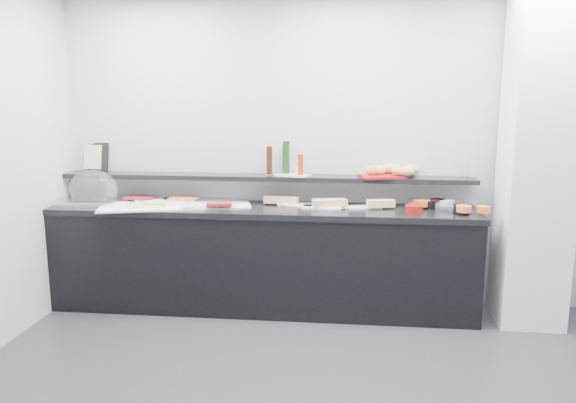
# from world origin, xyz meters

# --- Properties ---
(back_wall) EXTENTS (5.00, 0.02, 2.70)m
(back_wall) POSITION_xyz_m (0.00, 2.00, 1.35)
(back_wall) COLOR #B0B3B8
(back_wall) RESTS_ON ground
(column) EXTENTS (0.50, 0.50, 2.70)m
(column) POSITION_xyz_m (1.50, 1.65, 1.35)
(column) COLOR white
(column) RESTS_ON ground
(buffet_cabinet) EXTENTS (3.60, 0.60, 0.85)m
(buffet_cabinet) POSITION_xyz_m (-0.70, 1.70, 0.42)
(buffet_cabinet) COLOR black
(buffet_cabinet) RESTS_ON ground
(counter_top) EXTENTS (3.62, 0.62, 0.05)m
(counter_top) POSITION_xyz_m (-0.70, 1.70, 0.88)
(counter_top) COLOR black
(counter_top) RESTS_ON buffet_cabinet
(wall_shelf) EXTENTS (3.60, 0.25, 0.04)m
(wall_shelf) POSITION_xyz_m (-0.70, 1.88, 1.13)
(wall_shelf) COLOR black
(wall_shelf) RESTS_ON back_wall
(cloche_base) EXTENTS (0.52, 0.36, 0.04)m
(cloche_base) POSITION_xyz_m (-2.22, 1.68, 0.92)
(cloche_base) COLOR silver
(cloche_base) RESTS_ON counter_top
(cloche_dome) EXTENTS (0.50, 0.37, 0.34)m
(cloche_dome) POSITION_xyz_m (-2.20, 1.71, 1.03)
(cloche_dome) COLOR white
(cloche_dome) RESTS_ON cloche_base
(linen_runner) EXTENTS (1.37, 0.91, 0.01)m
(linen_runner) POSITION_xyz_m (-1.46, 1.73, 0.91)
(linen_runner) COLOR silver
(linen_runner) RESTS_ON counter_top
(platter_meat_a) EXTENTS (0.32, 0.26, 0.01)m
(platter_meat_a) POSITION_xyz_m (-1.72, 1.84, 0.92)
(platter_meat_a) COLOR white
(platter_meat_a) RESTS_ON linen_runner
(food_meat_a) EXTENTS (0.27, 0.19, 0.02)m
(food_meat_a) POSITION_xyz_m (-1.82, 1.81, 0.94)
(food_meat_a) COLOR maroon
(food_meat_a) RESTS_ON platter_meat_a
(platter_salmon) EXTENTS (0.30, 0.21, 0.01)m
(platter_salmon) POSITION_xyz_m (-1.47, 1.82, 0.92)
(platter_salmon) COLOR silver
(platter_salmon) RESTS_ON linen_runner
(food_salmon) EXTENTS (0.25, 0.20, 0.02)m
(food_salmon) POSITION_xyz_m (-1.42, 1.82, 0.94)
(food_salmon) COLOR orange
(food_salmon) RESTS_ON platter_salmon
(platter_cheese) EXTENTS (0.32, 0.23, 0.01)m
(platter_cheese) POSITION_xyz_m (-1.67, 1.54, 0.92)
(platter_cheese) COLOR white
(platter_cheese) RESTS_ON linen_runner
(food_cheese) EXTENTS (0.20, 0.14, 0.02)m
(food_cheese) POSITION_xyz_m (-1.60, 1.57, 0.94)
(food_cheese) COLOR #D9CF54
(food_cheese) RESTS_ON platter_cheese
(platter_meat_b) EXTENTS (0.33, 0.27, 0.01)m
(platter_meat_b) POSITION_xyz_m (-1.22, 1.59, 0.92)
(platter_meat_b) COLOR white
(platter_meat_b) RESTS_ON linen_runner
(food_meat_b) EXTENTS (0.23, 0.17, 0.02)m
(food_meat_b) POSITION_xyz_m (-1.04, 1.58, 0.94)
(food_meat_b) COLOR maroon
(food_meat_b) RESTS_ON platter_meat_b
(sandwich_plate_left) EXTENTS (0.41, 0.24, 0.01)m
(sandwich_plate_left) POSITION_xyz_m (-0.37, 1.80, 0.91)
(sandwich_plate_left) COLOR white
(sandwich_plate_left) RESTS_ON counter_top
(sandwich_food_left) EXTENTS (0.31, 0.14, 0.06)m
(sandwich_food_left) POSITION_xyz_m (-0.55, 1.83, 0.94)
(sandwich_food_left) COLOR tan
(sandwich_food_left) RESTS_ON sandwich_plate_left
(tongs_left) EXTENTS (0.15, 0.07, 0.01)m
(tongs_left) POSITION_xyz_m (-0.47, 1.76, 0.92)
(tongs_left) COLOR silver
(tongs_left) RESTS_ON sandwich_plate_left
(sandwich_plate_mid) EXTENTS (0.34, 0.19, 0.01)m
(sandwich_plate_mid) POSITION_xyz_m (-0.19, 1.70, 0.91)
(sandwich_plate_mid) COLOR white
(sandwich_plate_mid) RESTS_ON counter_top
(sandwich_food_mid) EXTENTS (0.31, 0.18, 0.06)m
(sandwich_food_mid) POSITION_xyz_m (-0.13, 1.72, 0.94)
(sandwich_food_mid) COLOR tan
(sandwich_food_mid) RESTS_ON sandwich_plate_mid
(tongs_mid) EXTENTS (0.14, 0.09, 0.01)m
(tongs_mid) POSITION_xyz_m (-0.03, 1.61, 0.92)
(tongs_mid) COLOR silver
(tongs_mid) RESTS_ON sandwich_plate_mid
(sandwich_plate_right) EXTENTS (0.33, 0.20, 0.01)m
(sandwich_plate_right) POSITION_xyz_m (0.15, 1.75, 0.91)
(sandwich_plate_right) COLOR white
(sandwich_plate_right) RESTS_ON counter_top
(sandwich_food_right) EXTENTS (0.24, 0.14, 0.06)m
(sandwich_food_right) POSITION_xyz_m (0.30, 1.74, 0.94)
(sandwich_food_right) COLOR #E9BD7A
(sandwich_food_right) RESTS_ON sandwich_plate_right
(tongs_right) EXTENTS (0.14, 0.09, 0.01)m
(tongs_right) POSITION_xyz_m (0.27, 1.76, 0.92)
(tongs_right) COLOR #AAADB1
(tongs_right) RESTS_ON sandwich_plate_right
(bowl_glass_fruit) EXTENTS (0.18, 0.18, 0.07)m
(bowl_glass_fruit) POSITION_xyz_m (0.61, 1.83, 0.94)
(bowl_glass_fruit) COLOR white
(bowl_glass_fruit) RESTS_ON counter_top
(fill_glass_fruit) EXTENTS (0.15, 0.15, 0.05)m
(fill_glass_fruit) POSITION_xyz_m (0.64, 1.79, 0.95)
(fill_glass_fruit) COLOR orange
(fill_glass_fruit) RESTS_ON bowl_glass_fruit
(bowl_black_jam) EXTENTS (0.16, 0.16, 0.07)m
(bowl_black_jam) POSITION_xyz_m (0.72, 1.79, 0.94)
(bowl_black_jam) COLOR black
(bowl_black_jam) RESTS_ON counter_top
(fill_black_jam) EXTENTS (0.16, 0.16, 0.05)m
(fill_black_jam) POSITION_xyz_m (0.78, 1.85, 0.95)
(fill_black_jam) COLOR #580C0F
(fill_black_jam) RESTS_ON bowl_black_jam
(bowl_glass_cream) EXTENTS (0.20, 0.20, 0.07)m
(bowl_glass_cream) POSITION_xyz_m (0.91, 1.81, 0.94)
(bowl_glass_cream) COLOR white
(bowl_glass_cream) RESTS_ON counter_top
(fill_glass_cream) EXTENTS (0.16, 0.16, 0.05)m
(fill_glass_cream) POSITION_xyz_m (0.85, 1.83, 0.95)
(fill_glass_cream) COLOR white
(fill_glass_cream) RESTS_ON bowl_glass_cream
(bowl_red_jam) EXTENTS (0.16, 0.16, 0.07)m
(bowl_red_jam) POSITION_xyz_m (0.55, 1.56, 0.94)
(bowl_red_jam) COLOR maroon
(bowl_red_jam) RESTS_ON counter_top
(fill_red_jam) EXTENTS (0.12, 0.12, 0.05)m
(fill_red_jam) POSITION_xyz_m (0.57, 1.62, 0.95)
(fill_red_jam) COLOR #5B1A0D
(fill_red_jam) RESTS_ON bowl_red_jam
(bowl_glass_salmon) EXTENTS (0.20, 0.20, 0.07)m
(bowl_glass_salmon) POSITION_xyz_m (0.81, 1.64, 0.94)
(bowl_glass_salmon) COLOR white
(bowl_glass_salmon) RESTS_ON counter_top
(fill_glass_salmon) EXTENTS (0.12, 0.12, 0.05)m
(fill_glass_salmon) POSITION_xyz_m (0.94, 1.57, 0.95)
(fill_glass_salmon) COLOR #FC603D
(fill_glass_salmon) RESTS_ON bowl_glass_salmon
(bowl_black_fruit) EXTENTS (0.15, 0.15, 0.07)m
(bowl_black_fruit) POSITION_xyz_m (0.93, 1.61, 0.94)
(bowl_black_fruit) COLOR black
(bowl_black_fruit) RESTS_ON counter_top
(fill_black_fruit) EXTENTS (0.12, 0.12, 0.05)m
(fill_black_fruit) POSITION_xyz_m (1.09, 1.57, 0.95)
(fill_black_fruit) COLOR orange
(fill_black_fruit) RESTS_ON bowl_black_fruit
(framed_print) EXTENTS (0.20, 0.08, 0.26)m
(framed_print) POSITION_xyz_m (-2.26, 1.98, 1.28)
(framed_print) COLOR black
(framed_print) RESTS_ON wall_shelf
(print_art) EXTENTS (0.17, 0.05, 0.22)m
(print_art) POSITION_xyz_m (-2.31, 1.97, 1.28)
(print_art) COLOR #D1B196
(print_art) RESTS_ON framed_print
(condiment_tray) EXTENTS (0.32, 0.27, 0.01)m
(condiment_tray) POSITION_xyz_m (-0.46, 1.86, 1.16)
(condiment_tray) COLOR silver
(condiment_tray) RESTS_ON wall_shelf
(bottle_green_a) EXTENTS (0.06, 0.06, 0.26)m
(bottle_green_a) POSITION_xyz_m (-0.52, 1.91, 1.29)
(bottle_green_a) COLOR #123E11
(bottle_green_a) RESTS_ON condiment_tray
(bottle_brown) EXTENTS (0.06, 0.06, 0.24)m
(bottle_brown) POSITION_xyz_m (-0.66, 1.87, 1.28)
(bottle_brown) COLOR #341809
(bottle_brown) RESTS_ON condiment_tray
(bottle_green_b) EXTENTS (0.07, 0.07, 0.28)m
(bottle_green_b) POSITION_xyz_m (-0.52, 1.94, 1.30)
(bottle_green_b) COLOR #0E3611
(bottle_green_b) RESTS_ON condiment_tray
(bottle_hot) EXTENTS (0.06, 0.06, 0.18)m
(bottle_hot) POSITION_xyz_m (-0.38, 1.82, 1.25)
(bottle_hot) COLOR red
(bottle_hot) RESTS_ON condiment_tray
(shaker_salt) EXTENTS (0.03, 0.03, 0.07)m
(shaker_salt) POSITION_xyz_m (-0.41, 1.88, 1.20)
(shaker_salt) COLOR white
(shaker_salt) RESTS_ON condiment_tray
(shaker_pepper) EXTENTS (0.03, 0.03, 0.07)m
(shaker_pepper) POSITION_xyz_m (-0.41, 1.86, 1.20)
(shaker_pepper) COLOR white
(shaker_pepper) RESTS_ON condiment_tray
(bread_tray) EXTENTS (0.41, 0.34, 0.02)m
(bread_tray) POSITION_xyz_m (0.30, 1.85, 1.16)
(bread_tray) COLOR #9E1114
(bread_tray) RESTS_ON wall_shelf
(bread_roll_nw) EXTENTS (0.15, 0.13, 0.08)m
(bread_roll_nw) POSITION_xyz_m (0.37, 1.96, 1.21)
(bread_roll_nw) COLOR tan
(bread_roll_nw) RESTS_ON bread_tray
(bread_roll_n) EXTENTS (0.14, 0.11, 0.08)m
(bread_roll_n) POSITION_xyz_m (0.43, 1.98, 1.21)
(bread_roll_n) COLOR #D48650
(bread_roll_n) RESTS_ON bread_tray
(bread_roll_ne) EXTENTS (0.14, 0.12, 0.08)m
(bread_roll_ne) POSITION_xyz_m (0.57, 1.96, 1.21)
(bread_roll_ne) COLOR gold
(bread_roll_ne) RESTS_ON bread_tray
(bread_roll_sw) EXTENTS (0.15, 0.12, 0.08)m
(bread_roll_sw) POSITION_xyz_m (0.22, 1.84, 1.21)
(bread_roll_sw) COLOR #AF8942
(bread_roll_sw) RESTS_ON bread_tray
(bread_roll_s) EXTENTS (0.16, 0.12, 0.08)m
(bread_roll_s) POSITION_xyz_m (0.50, 1.80, 1.21)
(bread_roll_s) COLOR tan
(bread_roll_s) RESTS_ON bread_tray
(bread_roll_se) EXTENTS (0.15, 0.10, 0.08)m
(bread_roll_se) POSITION_xyz_m (0.45, 1.83, 1.21)
(bread_roll_se) COLOR #C3824A
(bread_roll_se) RESTS_ON bread_tray
(bread_roll_midw) EXTENTS (0.13, 0.08, 0.08)m
(bread_roll_midw) POSITION_xyz_m (0.28, 1.86, 1.21)
(bread_roll_midw) COLOR #D6A551
(bread_roll_midw) RESTS_ON bread_tray
(bread_roll_mide) EXTENTS (0.14, 0.10, 0.08)m
(bread_roll_mide) POSITION_xyz_m (0.54, 1.87, 1.21)
(bread_roll_mide) COLOR tan
(bread_roll_mide) RESTS_ON bread_tray
(carafe) EXTENTS (0.10, 0.10, 0.30)m
(carafe) POSITION_xyz_m (1.06, 1.86, 1.30)
(carafe) COLOR silver
(carafe) RESTS_ON wall_shelf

